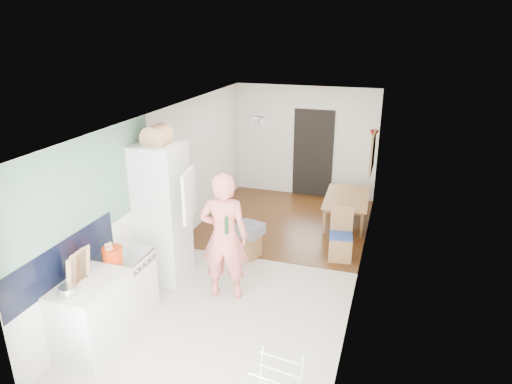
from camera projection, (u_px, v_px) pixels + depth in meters
The scene contains 31 objects.
room_shell at pixel (258, 194), 7.12m from camera, with size 3.20×7.00×2.50m, color white, non-canonical shape.
floor at pixel (258, 265), 7.56m from camera, with size 3.20×7.00×0.01m, color #BEB1A2.
wood_floor_overlay at pixel (286, 221), 9.21m from camera, with size 3.20×3.30×0.01m, color #522E14.
sage_wall_panel at pixel (86, 189), 5.58m from camera, with size 0.02×3.00×1.30m, color slate.
tile_splashback at pixel (64, 261), 5.33m from camera, with size 0.02×1.90×0.50m, color black.
doorway_recess at pixel (313, 154), 10.26m from camera, with size 0.90×0.04×2.00m, color black.
base_cabinet at pixel (93, 317), 5.50m from camera, with size 0.60×0.90×0.86m, color silver.
worktop at pixel (88, 284), 5.34m from camera, with size 0.62×0.92×0.06m, color beige.
range_cooker at pixel (127, 285), 6.17m from camera, with size 0.60×0.60×0.88m, color silver.
cooker_top at pixel (124, 254), 6.01m from camera, with size 0.60×0.60×0.04m, color #BCBCBE.
fridge_housing at pixel (162, 214), 6.85m from camera, with size 0.66×0.66×2.15m, color silver.
fridge_door at pixel (189, 195), 6.24m from camera, with size 0.56×0.04×0.70m, color silver.
fridge_interior at pixel (179, 186), 6.60m from camera, with size 0.02×0.52×0.66m, color white.
pinboard at pixel (373, 153), 8.27m from camera, with size 0.03×0.90×0.70m, color tan.
pinboard_frame at pixel (372, 153), 8.27m from camera, with size 0.01×0.94×0.74m, color olive.
wall_sconce at pixel (374, 134), 8.79m from camera, with size 0.18×0.18×0.16m, color maroon.
person at pixel (224, 226), 6.34m from camera, with size 0.81×0.53×2.23m, color #F0776D.
dining_table at pixel (347, 212), 9.10m from camera, with size 1.28×0.71×0.45m, color olive.
dining_chair at pixel (341, 235), 7.59m from camera, with size 0.38×0.38×0.89m, color olive, non-canonical shape.
stool at pixel (249, 245), 7.76m from camera, with size 0.32×0.32×0.42m, color olive, non-canonical shape.
grey_drape at pixel (249, 230), 7.64m from camera, with size 0.42×0.42×0.19m, color slate.
bread_bin at pixel (157, 137), 6.44m from camera, with size 0.38×0.36×0.20m, color tan, non-canonical shape.
red_casserole at pixel (112, 253), 5.82m from camera, with size 0.26×0.26×0.15m, color red.
steel_pan at pixel (69, 290), 5.06m from camera, with size 0.21×0.21×0.10m, color #BCBCBE.
held_bottle at pixel (226, 226), 6.11m from camera, with size 0.05×0.05×0.24m, color #143C19.
bottle_a at pixel (78, 267), 5.38m from camera, with size 0.06×0.06×0.27m, color #143C19.
bottle_b at pixel (83, 265), 5.39m from camera, with size 0.07×0.07×0.30m, color #143C19.
bottle_c at pixel (71, 278), 5.23m from camera, with size 0.08×0.08×0.19m, color beige.
pepper_mill_front at pixel (108, 254), 5.76m from camera, with size 0.05×0.05×0.20m, color tan.
pepper_mill_back at pixel (111, 253), 5.77m from camera, with size 0.06×0.06×0.20m, color tan.
chopping_boards at pixel (78, 267), 5.23m from camera, with size 0.04×0.31×0.42m, color tan, non-canonical shape.
Camera 1 is at (1.99, -6.36, 3.76)m, focal length 32.00 mm.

